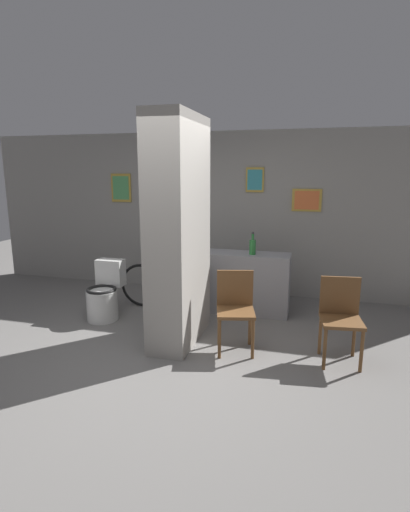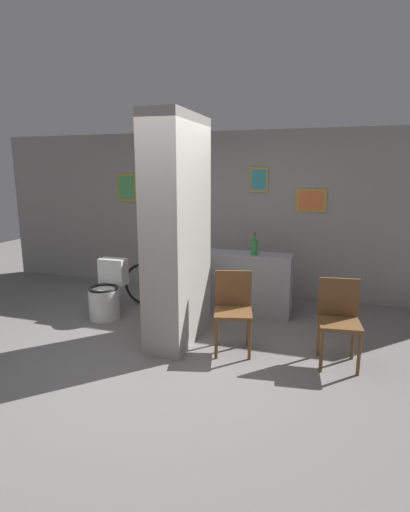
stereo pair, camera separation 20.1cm
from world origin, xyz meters
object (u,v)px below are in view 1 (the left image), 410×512
Objects in this scene: bicycle at (176,287)px; bottle_tall at (253,246)px; toilet at (104,295)px; chair_by_doorway at (341,315)px; chair_near_pillar at (235,306)px.

bottle_tall is at bearing 6.16° from bicycle.
toilet is 3.07m from chair_by_doorway.
chair_by_doorway is at bearing -8.39° from toilet.
bottle_tall reaches higher than toilet.
toilet is 2.14m from bottle_tall.
bicycle is at bearing 35.70° from toilet.
chair_near_pillar is 1.53m from bicycle.
chair_by_doorway reaches higher than bicycle.
chair_near_pillar is 1.27m from bottle_tall.
bottle_tall reaches higher than bicycle.
bottle_tall is (1.91, 0.71, 0.65)m from toilet.
toilet is 0.88× the size of chair_near_pillar.
chair_near_pillar is at bearing -44.32° from bicycle.
toilet is 1.01m from bicycle.
chair_near_pillar is (1.91, -0.47, 0.18)m from toilet.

